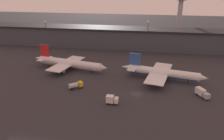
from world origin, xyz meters
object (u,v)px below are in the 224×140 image
at_px(airplane_1, 162,73).
at_px(airplane_0, 69,63).
at_px(service_vehicle_1, 76,85).
at_px(control_tower, 180,12).
at_px(service_vehicle_0, 202,93).
at_px(service_vehicle_2, 112,99).

bearing_deg(airplane_1, airplane_0, -174.72).
relative_size(service_vehicle_1, control_tower, 0.16).
xyz_separation_m(service_vehicle_0, service_vehicle_2, (-37.98, -13.04, 0.02)).
xyz_separation_m(airplane_1, service_vehicle_2, (-21.20, -29.54, -1.74)).
bearing_deg(service_vehicle_0, service_vehicle_1, -118.12).
distance_m(airplane_0, control_tower, 125.01).
bearing_deg(control_tower, service_vehicle_1, -115.31).
bearing_deg(service_vehicle_0, service_vehicle_2, -100.93).
height_order(service_vehicle_1, control_tower, control_tower).
bearing_deg(service_vehicle_2, airplane_1, 55.11).
xyz_separation_m(service_vehicle_0, service_vehicle_1, (-57.42, -1.77, -0.20)).
bearing_deg(service_vehicle_1, airplane_0, 77.00).
distance_m(airplane_1, control_tower, 109.97).
relative_size(service_vehicle_0, service_vehicle_2, 1.50).
bearing_deg(airplane_1, control_tower, 91.75).
bearing_deg(service_vehicle_1, service_vehicle_2, -70.01).
bearing_deg(control_tower, airplane_0, -125.27).
xyz_separation_m(service_vehicle_0, control_tower, (1.63, 123.07, 21.69)).
relative_size(airplane_1, service_vehicle_1, 6.72).
height_order(service_vehicle_0, service_vehicle_2, service_vehicle_2).
bearing_deg(airplane_1, service_vehicle_0, -32.97).
height_order(airplane_0, control_tower, control_tower).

